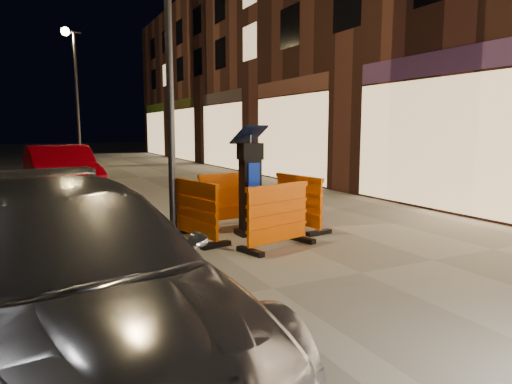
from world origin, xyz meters
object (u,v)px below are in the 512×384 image
barrier_back (228,199)px  barrier_bldgside (298,202)px  parking_kiosk (250,184)px  barrier_kerbside (196,211)px  car_red (63,198)px  car_silver (70,360)px  barrier_front (278,216)px

barrier_back → barrier_bldgside: size_ratio=1.00×
parking_kiosk → barrier_back: bearing=79.6°
barrier_kerbside → barrier_bldgside: size_ratio=1.00×
car_red → car_silver: bearing=-98.3°
barrier_front → barrier_bldgside: same height
barrier_front → car_red: barrier_front is taller
parking_kiosk → barrier_bldgside: bearing=-10.4°
barrier_bldgside → barrier_front: bearing=126.6°
barrier_bldgside → car_red: bearing=18.6°
barrier_front → barrier_kerbside: size_ratio=1.00×
barrier_kerbside → barrier_bldgside: same height
parking_kiosk → barrier_bldgside: 1.02m
barrier_back → barrier_kerbside: bearing=-142.4°
parking_kiosk → car_silver: bearing=-147.1°
parking_kiosk → barrier_kerbside: (-0.95, 0.00, -0.38)m
barrier_back → car_silver: size_ratio=0.24×
barrier_front → car_silver: (-3.07, -1.94, -0.63)m
barrier_bldgside → car_red: size_ratio=0.28×
barrier_back → car_silver: (-3.07, -3.84, -0.63)m
car_red → barrier_bldgside: bearing=-68.1°
barrier_front → barrier_bldgside: size_ratio=1.00×
barrier_back → car_red: (-2.52, 5.86, -0.63)m
car_red → barrier_front: bearing=-77.1°
barrier_kerbside → barrier_back: bearing=-57.4°
car_silver → barrier_front: bearing=24.4°
barrier_kerbside → barrier_bldgside: (1.90, 0.00, 0.00)m
car_silver → car_red: 9.71m
barrier_kerbside → car_red: bearing=0.6°
barrier_kerbside → barrier_bldgside: 1.90m
parking_kiosk → car_red: parking_kiosk is taller
barrier_front → barrier_bldgside: bearing=29.6°
barrier_back → barrier_bldgside: same height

